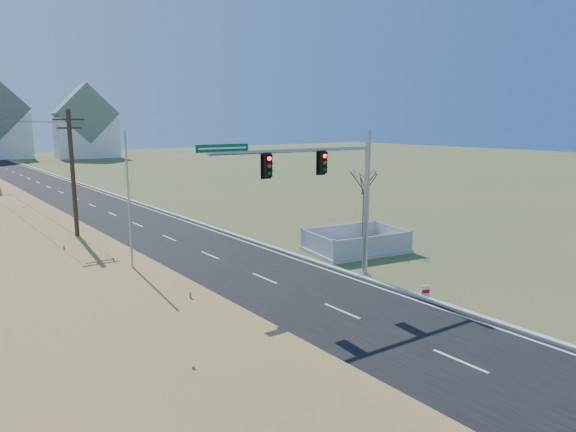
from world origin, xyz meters
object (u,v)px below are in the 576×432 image
object	(u,v)px
open_sign	(425,291)
flagpole	(130,230)
fence_enclosure	(356,247)
bare_tree	(365,180)
traffic_signal_mast	(338,193)

from	to	relation	value
open_sign	flagpole	xyz separation A→B (m)	(-10.82, 9.19, 2.83)
fence_enclosure	open_sign	size ratio (longest dim) A/B	11.43
flagpole	bare_tree	size ratio (longest dim) A/B	1.45
traffic_signal_mast	bare_tree	xyz separation A→B (m)	(7.39, 5.39, -0.38)
traffic_signal_mast	open_sign	xyz separation A→B (m)	(1.91, -4.16, -4.45)
traffic_signal_mast	flagpole	world-z (taller)	flagpole
fence_enclosure	open_sign	world-z (taller)	fence_enclosure
open_sign	bare_tree	distance (m)	11.74
traffic_signal_mast	flagpole	size ratio (longest dim) A/B	1.25
traffic_signal_mast	flagpole	distance (m)	10.36
traffic_signal_mast	fence_enclosure	bearing A→B (deg)	41.05
bare_tree	flagpole	bearing A→B (deg)	-178.73
traffic_signal_mast	open_sign	world-z (taller)	traffic_signal_mast
traffic_signal_mast	bare_tree	distance (m)	9.15
bare_tree	fence_enclosure	bearing A→B (deg)	-147.72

